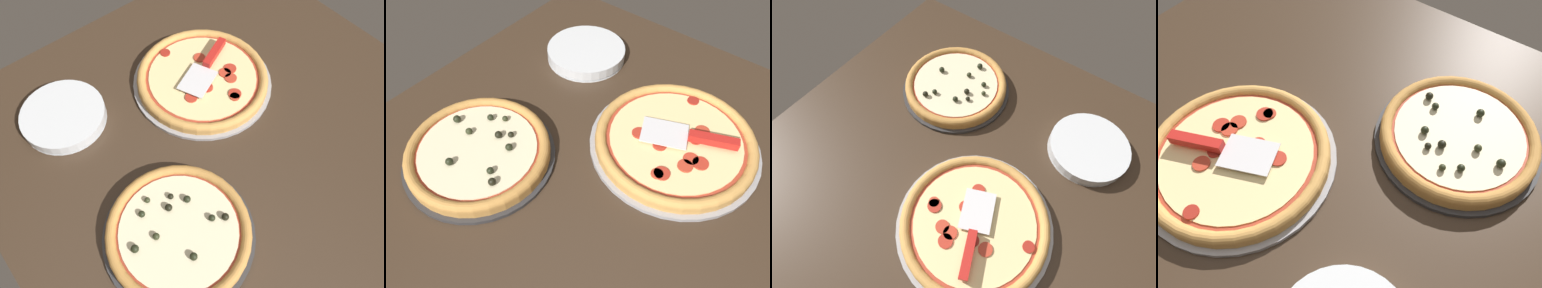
{
  "view_description": "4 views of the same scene",
  "coord_description": "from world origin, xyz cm",
  "views": [
    {
      "loc": [
        41.6,
        39.37,
        84.58
      ],
      "look_at": [
        10.4,
        1.87,
        3.0
      ],
      "focal_mm": 35.0,
      "sensor_mm": 36.0,
      "label": 1
    },
    {
      "loc": [
        -23.85,
        44.62,
        69.25
      ],
      "look_at": [
        10.4,
        1.87,
        3.0
      ],
      "focal_mm": 35.0,
      "sensor_mm": 36.0,
      "label": 2
    },
    {
      "loc": [
        -24.55,
        -23.6,
        77.15
      ],
      "look_at": [
        10.4,
        1.87,
        3.0
      ],
      "focal_mm": 28.0,
      "sensor_mm": 36.0,
      "label": 3
    },
    {
      "loc": [
        36.46,
        -33.29,
        65.48
      ],
      "look_at": [
        10.4,
        1.87,
        3.0
      ],
      "focal_mm": 35.0,
      "sensor_mm": 36.0,
      "label": 4
    }
  ],
  "objects": [
    {
      "name": "ground_plane",
      "position": [
        0.0,
        0.0,
        -1.8
      ],
      "size": [
        121.19,
        112.72,
        3.6
      ],
      "primitive_type": "cube",
      "color": "#38281C"
    },
    {
      "name": "plate_stack",
      "position": [
        30.97,
        -27.65,
        1.75
      ],
      "size": [
        22.63,
        22.63,
        3.5
      ],
      "color": "silver",
      "rests_on": "ground_plane"
    },
    {
      "name": "pizza_back",
      "position": [
        27.16,
        17.34,
        2.65
      ],
      "size": [
        32.89,
        32.89,
        4.27
      ],
      "color": "#B77F3D",
      "rests_on": "pizza_pan_back"
    },
    {
      "name": "pizza_pan_front",
      "position": [
        -6.36,
        -13.62,
        0.5
      ],
      "size": [
        40.01,
        40.01,
        1.0
      ],
      "primitive_type": "cylinder",
      "color": "#939399",
      "rests_on": "ground_plane"
    },
    {
      "name": "pizza_front",
      "position": [
        -6.37,
        -13.6,
        2.37
      ],
      "size": [
        37.61,
        37.61,
        2.93
      ],
      "color": "#C68E47",
      "rests_on": "pizza_pan_front"
    },
    {
      "name": "serving_spatula",
      "position": [
        -10.82,
        -15.68,
        4.68
      ],
      "size": [
        22.01,
        13.17,
        2.0
      ],
      "color": "silver",
      "rests_on": "pizza_front"
    },
    {
      "name": "pizza_pan_back",
      "position": [
        27.16,
        17.35,
        0.5
      ],
      "size": [
        34.99,
        34.99,
        1.0
      ],
      "primitive_type": "cylinder",
      "color": "#2D2D30",
      "rests_on": "ground_plane"
    }
  ]
}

